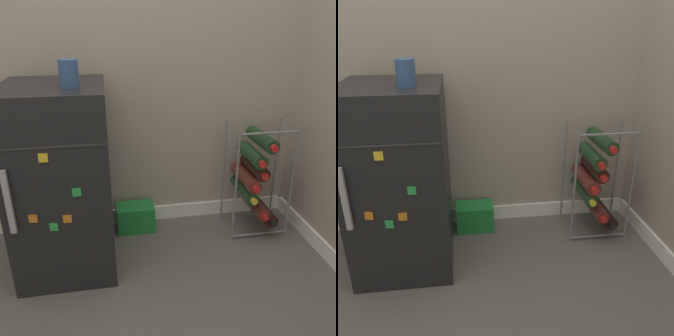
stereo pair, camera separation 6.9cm
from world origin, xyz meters
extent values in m
plane|color=#56544F|center=(0.00, 0.00, 0.00)|extent=(14.00, 14.00, 0.00)
cube|color=#9E9384|center=(0.00, 0.65, 1.25)|extent=(6.92, 0.06, 2.50)
cube|color=white|center=(0.00, 0.61, 0.04)|extent=(6.92, 0.01, 0.09)
cube|color=black|center=(-0.38, 0.29, 0.46)|extent=(0.46, 0.53, 0.92)
cube|color=#2D2D2D|center=(-0.38, 0.03, 0.73)|extent=(0.45, 0.00, 0.01)
cube|color=#9E9EA3|center=(-0.56, 0.01, 0.51)|extent=(0.02, 0.02, 0.28)
cube|color=orange|center=(-0.48, 0.03, 0.42)|extent=(0.04, 0.01, 0.04)
cube|color=orange|center=(-0.34, 0.03, 0.40)|extent=(0.04, 0.01, 0.04)
cube|color=green|center=(-0.40, 0.03, 0.37)|extent=(0.04, 0.01, 0.04)
cube|color=yellow|center=(-0.41, 0.03, 0.68)|extent=(0.04, 0.01, 0.04)
cube|color=green|center=(-0.29, 0.03, 0.52)|extent=(0.04, 0.01, 0.04)
cylinder|color=slate|center=(0.52, 0.31, 0.33)|extent=(0.01, 0.01, 0.66)
cylinder|color=slate|center=(0.85, 0.31, 0.33)|extent=(0.01, 0.01, 0.66)
cylinder|color=slate|center=(0.52, 0.52, 0.33)|extent=(0.01, 0.01, 0.66)
cylinder|color=slate|center=(0.85, 0.52, 0.33)|extent=(0.01, 0.01, 0.66)
cylinder|color=slate|center=(0.68, 0.31, 0.02)|extent=(0.33, 0.01, 0.01)
cylinder|color=slate|center=(0.68, 0.31, 0.64)|extent=(0.33, 0.01, 0.01)
cylinder|color=black|center=(0.74, 0.42, 0.11)|extent=(0.08, 0.28, 0.08)
cylinder|color=black|center=(0.74, 0.26, 0.11)|extent=(0.04, 0.02, 0.04)
cylinder|color=#56231E|center=(0.68, 0.42, 0.17)|extent=(0.07, 0.31, 0.07)
cylinder|color=red|center=(0.68, 0.25, 0.17)|extent=(0.03, 0.02, 0.03)
cylinder|color=#19381E|center=(0.61, 0.42, 0.27)|extent=(0.07, 0.27, 0.07)
cylinder|color=gold|center=(0.61, 0.27, 0.27)|extent=(0.03, 0.02, 0.03)
cylinder|color=#56231E|center=(0.61, 0.42, 0.34)|extent=(0.08, 0.28, 0.08)
cylinder|color=red|center=(0.61, 0.26, 0.34)|extent=(0.04, 0.02, 0.04)
cylinder|color=black|center=(0.66, 0.42, 0.41)|extent=(0.08, 0.26, 0.08)
cylinder|color=red|center=(0.66, 0.28, 0.41)|extent=(0.04, 0.02, 0.04)
cylinder|color=#19381E|center=(0.64, 0.42, 0.48)|extent=(0.08, 0.26, 0.08)
cylinder|color=red|center=(0.64, 0.27, 0.48)|extent=(0.04, 0.02, 0.04)
cylinder|color=#19381E|center=(0.69, 0.42, 0.57)|extent=(0.08, 0.28, 0.08)
cylinder|color=red|center=(0.69, 0.26, 0.57)|extent=(0.04, 0.02, 0.04)
cube|color=#1E7F38|center=(-0.02, 0.52, 0.08)|extent=(0.22, 0.14, 0.16)
cylinder|color=#335184|center=(-0.29, 0.20, 0.98)|extent=(0.08, 0.08, 0.11)
camera|label=1|loc=(-0.15, -1.33, 1.20)|focal=38.00mm
camera|label=2|loc=(-0.08, -1.34, 1.20)|focal=38.00mm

